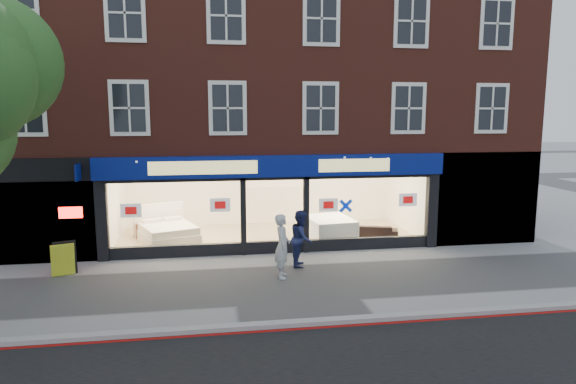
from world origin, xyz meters
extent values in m
plane|color=gray|center=(0.00, 0.00, 0.00)|extent=(120.00, 120.00, 0.00)
cube|color=#8C0A07|center=(0.00, -3.10, 0.01)|extent=(60.00, 0.10, 0.01)
cube|color=gray|center=(0.00, -2.90, 0.06)|extent=(60.00, 0.25, 0.12)
cube|color=tan|center=(0.00, 5.25, 0.05)|extent=(11.00, 4.50, 0.10)
cube|color=maroon|center=(0.00, 7.00, 6.65)|extent=(19.00, 8.00, 6.70)
cube|color=navy|center=(0.00, 2.88, 2.95)|extent=(11.40, 0.28, 0.70)
cube|color=black|center=(0.00, 3.08, 0.20)|extent=(11.00, 0.18, 0.40)
cube|color=black|center=(-5.50, 3.05, 1.30)|extent=(0.35, 0.30, 2.60)
cube|color=black|center=(5.50, 3.05, 1.30)|extent=(0.35, 0.30, 2.60)
cube|color=white|center=(-3.25, 3.00, 1.45)|extent=(4.20, 0.02, 2.10)
cube|color=white|center=(3.25, 3.00, 1.45)|extent=(4.20, 0.02, 2.10)
cube|color=white|center=(0.00, 3.25, 1.15)|extent=(1.80, 0.02, 2.10)
cube|color=silver|center=(0.00, 7.50, 1.30)|extent=(11.00, 0.20, 2.60)
cube|color=#FFEAC6|center=(0.00, 5.25, 2.60)|extent=(11.00, 4.50, 0.12)
cube|color=black|center=(-7.60, 3.30, 1.65)|extent=(3.80, 0.60, 3.30)
cube|color=#FF140C|center=(-6.40, 2.95, 1.60)|extent=(0.70, 0.04, 0.35)
cube|color=black|center=(7.50, 3.20, 1.65)|extent=(4.00, 0.40, 3.30)
cube|color=silver|center=(-3.60, 4.73, 0.28)|extent=(2.36, 2.54, 0.36)
cube|color=silver|center=(-3.60, 4.73, 0.59)|extent=(2.27, 2.44, 0.26)
cube|color=silver|center=(-3.99, 5.74, 0.72)|extent=(1.75, 0.77, 1.23)
cube|color=silver|center=(-4.22, 5.28, 0.78)|extent=(0.74, 0.54, 0.12)
cube|color=silver|center=(-3.51, 5.55, 0.78)|extent=(0.74, 0.54, 0.12)
cube|color=brown|center=(-4.66, 5.60, 0.38)|extent=(0.56, 0.56, 0.55)
cube|color=white|center=(2.19, 4.37, 0.23)|extent=(1.73, 2.08, 0.25)
cube|color=white|center=(2.19, 4.37, 0.48)|extent=(1.73, 2.08, 0.25)
cube|color=white|center=(2.19, 4.37, 0.73)|extent=(1.73, 2.08, 0.25)
imported|color=black|center=(3.70, 4.04, 0.37)|extent=(1.96, 1.23, 0.53)
cube|color=#CCD726|center=(-6.33, 1.64, 0.49)|extent=(0.74, 0.59, 0.99)
imported|color=#AFB3B7|center=(-0.13, 0.49, 0.92)|extent=(0.54, 0.73, 1.84)
imported|color=#1C224E|center=(0.61, 1.50, 0.87)|extent=(0.85, 0.98, 1.74)
camera|label=1|loc=(-2.18, -13.49, 4.68)|focal=32.00mm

